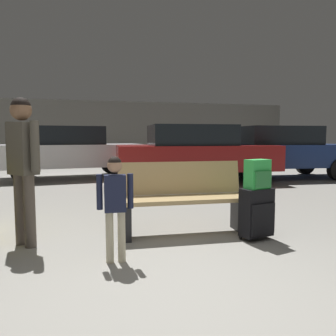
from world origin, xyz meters
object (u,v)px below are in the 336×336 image
Objects in this scene: suitcase at (257,213)px; parked_car_near at (195,152)px; bench at (184,198)px; parked_car_side at (280,151)px; adult at (23,155)px; parked_car_far at (70,151)px; backpack_bright at (258,174)px; child at (115,198)px.

parked_car_near is (0.87, 4.82, 0.48)m from suitcase.
parked_car_side is (4.40, 4.76, 0.36)m from bench.
parked_car_far is (0.26, 6.38, -0.20)m from adult.
adult is (-1.84, -0.06, 0.56)m from bench.
backpack_bright is 1.71m from child.
parked_car_side is at bearing 8.74° from parked_car_near.
backpack_bright is (0.75, -0.49, 0.33)m from bench.
suitcase is 2.72m from adult.
parked_car_side reaches higher than child.
child is 1.24m from adult.
parked_car_near is at bearing 79.77° from suitcase.
parked_car_side is 2.81m from parked_car_near.
parked_car_far and parked_car_near have the same top height.
adult reaches higher than parked_car_side.
child is 0.24× the size of parked_car_near.
bench is 6.49m from parked_car_side.
parked_car_near is at bearing 79.78° from backpack_bright.
suitcase is 0.14× the size of parked_car_far.
parked_car_side reaches higher than suitcase.
child is 0.24× the size of parked_car_far.
parked_car_far is (-0.66, 7.12, 0.18)m from child.
suitcase is 1.78× the size of backpack_bright.
child reaches higher than suitcase.
bench is 0.38× the size of parked_car_far.
backpack_bright is at bearing -65.23° from suitcase.
child is at bearing -139.00° from bench.
adult is at bearing -142.34° from parked_car_side.
parked_car_far is at bearing 108.95° from backpack_bright.
parked_car_side is at bearing 55.18° from suitcase.
adult reaches higher than parked_car_far.
backpack_bright reaches higher than bench.
bench reaches higher than suitcase.
backpack_bright is 0.21× the size of adult.
bench is at bearing -110.50° from parked_car_near.
parked_car_near reaches higher than backpack_bright.
parked_car_far is (-2.34, 6.80, 0.03)m from backpack_bright.
parked_car_near is (-2.78, -0.43, 0.00)m from parked_car_side.
parked_car_side and parked_car_near have the same top height.
parked_car_side reaches higher than backpack_bright.
adult is (-0.92, 0.74, 0.38)m from child.
backpack_bright is (0.00, -0.00, 0.45)m from suitcase.
adult is (-2.59, 0.43, 0.23)m from backpack_bright.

